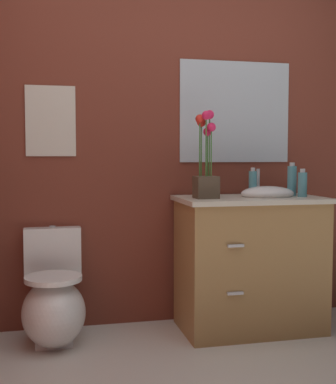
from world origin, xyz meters
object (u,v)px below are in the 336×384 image
(lotion_bottle, at_px, (253,183))
(wall_mirror, at_px, (235,112))
(toilet, at_px, (54,304))
(vanity_cabinet, at_px, (250,261))
(flower_vase, at_px, (206,169))
(hand_wash_bottle, at_px, (302,184))
(wall_poster, at_px, (51,121))
(soap_bottle, at_px, (292,180))

(lotion_bottle, distance_m, wall_mirror, 0.53)
(toilet, bearing_deg, vanity_cabinet, -1.20)
(lotion_bottle, bearing_deg, wall_mirror, 104.00)
(flower_vase, bearing_deg, toilet, 176.05)
(hand_wash_bottle, distance_m, wall_poster, 1.69)
(toilet, height_order, flower_vase, flower_vase)
(toilet, distance_m, flower_vase, 1.25)
(vanity_cabinet, xyz_separation_m, hand_wash_bottle, (0.34, -0.06, 0.51))
(wall_poster, bearing_deg, lotion_bottle, -8.96)
(soap_bottle, xyz_separation_m, lotion_bottle, (-0.27, 0.03, -0.02))
(soap_bottle, relative_size, lotion_bottle, 1.18)
(soap_bottle, height_order, wall_poster, wall_poster)
(flower_vase, bearing_deg, lotion_bottle, 18.97)
(lotion_bottle, relative_size, wall_poster, 0.42)
(toilet, height_order, wall_mirror, wall_mirror)
(hand_wash_bottle, relative_size, wall_mirror, 0.23)
(lotion_bottle, height_order, wall_mirror, wall_mirror)
(flower_vase, height_order, hand_wash_bottle, flower_vase)
(hand_wash_bottle, bearing_deg, wall_poster, 167.55)
(vanity_cabinet, bearing_deg, wall_poster, 166.90)
(flower_vase, bearing_deg, vanity_cabinet, 6.99)
(wall_mirror, bearing_deg, wall_poster, 180.00)
(flower_vase, relative_size, wall_mirror, 0.69)
(toilet, distance_m, wall_poster, 1.16)
(toilet, distance_m, lotion_bottle, 1.50)
(flower_vase, relative_size, hand_wash_bottle, 3.01)
(soap_bottle, height_order, wall_mirror, wall_mirror)
(lotion_bottle, bearing_deg, toilet, -177.35)
(vanity_cabinet, relative_size, flower_vase, 1.91)
(toilet, relative_size, lotion_bottle, 3.64)
(wall_mirror, bearing_deg, hand_wash_bottle, -46.20)
(vanity_cabinet, xyz_separation_m, wall_poster, (-1.26, 0.29, 0.92))
(lotion_bottle, xyz_separation_m, hand_wash_bottle, (0.29, -0.15, -0.00))
(vanity_cabinet, relative_size, soap_bottle, 4.73)
(hand_wash_bottle, relative_size, wall_poster, 0.41)
(toilet, xyz_separation_m, wall_mirror, (1.26, 0.27, 1.21))
(wall_mirror, bearing_deg, toilet, -168.02)
(vanity_cabinet, bearing_deg, wall_mirror, 90.52)
(toilet, height_order, soap_bottle, soap_bottle)
(vanity_cabinet, distance_m, soap_bottle, 0.62)
(lotion_bottle, height_order, wall_poster, wall_poster)
(soap_bottle, distance_m, hand_wash_bottle, 0.12)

